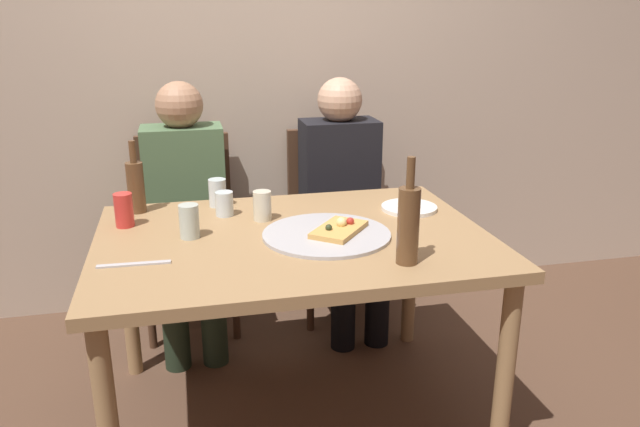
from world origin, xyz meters
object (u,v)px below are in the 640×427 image
dining_table (293,255)px  wine_bottle (408,223)px  table_knife (134,264)px  guest_in_beanie (344,192)px  short_glass (262,206)px  plate_stack (409,208)px  tumbler_near (189,221)px  beer_bottle (136,186)px  guest_in_sweater (186,203)px  chair_right (336,209)px  chair_left (187,219)px  pizza_slice_last (339,229)px  pizza_tray (327,234)px  tumbler_far (218,193)px  wine_glass (224,204)px  soda_can (124,210)px

dining_table → wine_bottle: (0.29, -0.33, 0.21)m
table_knife → guest_in_beanie: bearing=-133.3°
short_glass → plate_stack: bearing=-0.4°
tumbler_near → plate_stack: tumbler_near is taller
wine_bottle → beer_bottle: size_ratio=1.19×
wine_bottle → guest_in_sweater: guest_in_sweater is taller
chair_right → guest_in_beanie: size_ratio=0.77×
table_knife → chair_left: chair_left is taller
pizza_slice_last → chair_right: chair_right is taller
dining_table → pizza_tray: pizza_tray is taller
pizza_tray → wine_bottle: (0.18, -0.28, 0.12)m
beer_bottle → chair_right: beer_bottle is taller
guest_in_sweater → guest_in_beanie: bearing=-180.0°
pizza_tray → beer_bottle: size_ratio=1.58×
pizza_slice_last → tumbler_far: (-0.38, 0.43, 0.03)m
tumbler_near → short_glass: bearing=26.1°
pizza_slice_last → tumbler_near: 0.51m
short_glass → beer_bottle: bearing=156.0°
pizza_tray → chair_right: bearing=73.7°
pizza_slice_last → dining_table: bearing=165.1°
pizza_slice_last → short_glass: short_glass is taller
pizza_tray → chair_left: chair_left is taller
wine_bottle → chair_right: wine_bottle is taller
tumbler_far → tumbler_near: bearing=-109.0°
wine_bottle → wine_glass: 0.78m
soda_can → plate_stack: (1.06, -0.04, -0.05)m
wine_bottle → soda_can: (-0.87, 0.55, -0.07)m
wine_glass → guest_in_sweater: (-0.14, 0.47, -0.13)m
wine_bottle → chair_left: bearing=118.1°
tumbler_near → short_glass: (0.27, 0.13, -0.00)m
chair_left → guest_in_sweater: (-0.00, -0.15, 0.13)m
dining_table → pizza_tray: 0.14m
guest_in_beanie → chair_right: bearing=-90.0°
plate_stack → guest_in_beanie: 0.58m
short_glass → dining_table: bearing=-65.8°
wine_bottle → short_glass: size_ratio=3.02×
tumbler_near → chair_right: (0.73, 0.84, -0.27)m
tumbler_near → chair_left: chair_left is taller
pizza_slice_last → plate_stack: 0.40m
chair_right → tumbler_near: bearing=48.9°
dining_table → table_knife: table_knife is taller
pizza_slice_last → soda_can: soda_can is taller
table_knife → guest_in_sweater: (0.17, 0.89, -0.08)m
pizza_tray → plate_stack: size_ratio=2.04×
beer_bottle → tumbler_far: (0.31, 0.01, -0.05)m
tumbler_near → table_knife: 0.28m
tumbler_near → wine_glass: bearing=58.0°
wine_bottle → table_knife: (-0.82, 0.17, -0.12)m
soda_can → table_knife: bearing=-82.5°
soda_can → guest_in_beanie: (0.95, 0.51, -0.14)m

